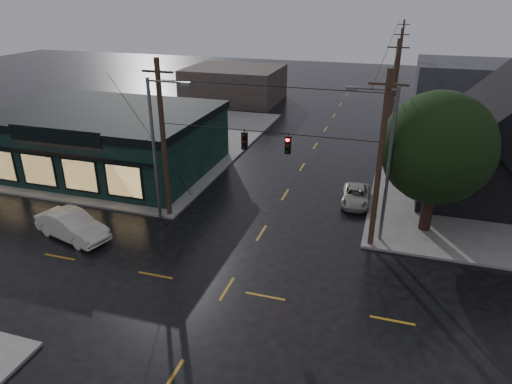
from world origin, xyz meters
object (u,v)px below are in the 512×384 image
(sedan_cream, at_px, (72,225))
(suv_silver, at_px, (356,196))
(utility_pole_ne, at_px, (370,245))
(corner_tree, at_px, (438,148))
(utility_pole_nw, at_px, (170,215))

(sedan_cream, xyz_separation_m, suv_silver, (15.71, 10.03, -0.26))
(utility_pole_ne, distance_m, suv_silver, 5.85)
(utility_pole_ne, bearing_deg, sedan_cream, -165.65)
(utility_pole_ne, bearing_deg, corner_tree, 42.73)
(corner_tree, relative_size, utility_pole_ne, 0.84)
(utility_pole_nw, distance_m, sedan_cream, 6.10)
(corner_tree, bearing_deg, sedan_cream, -160.38)
(corner_tree, height_order, suv_silver, corner_tree)
(corner_tree, xyz_separation_m, utility_pole_nw, (-16.04, -2.81, -5.38))
(utility_pole_nw, xyz_separation_m, suv_silver, (11.56, 5.64, 0.56))
(utility_pole_ne, bearing_deg, utility_pole_nw, 180.00)
(utility_pole_nw, height_order, utility_pole_ne, same)
(sedan_cream, relative_size, suv_silver, 1.24)
(suv_silver, bearing_deg, sedan_cream, -150.59)
(utility_pole_ne, height_order, suv_silver, utility_pole_ne)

